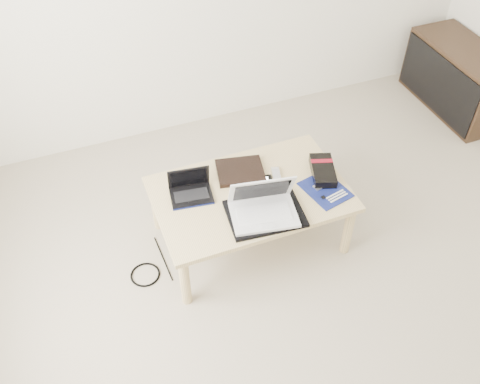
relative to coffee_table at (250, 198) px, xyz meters
name	(u,v)px	position (x,y,z in m)	size (l,w,h in m)	color
ground	(345,321)	(0.26, -0.74, -0.35)	(4.00, 4.00, 0.00)	beige
room_shell	(417,43)	(0.26, -0.74, 1.32)	(4.20, 4.20, 2.70)	white
coffee_table	(250,198)	(0.00, 0.00, 0.00)	(1.10, 0.70, 0.40)	#DFC086
media_cabinet	(459,79)	(2.04, 0.71, -0.10)	(0.41, 0.90, 0.50)	#372416
book	(240,171)	(0.00, 0.17, 0.06)	(0.31, 0.28, 0.03)	black
netbook	(191,190)	(-0.32, 0.11, 0.08)	(0.26, 0.20, 0.17)	black
tablet	(254,187)	(0.03, 0.03, 0.05)	(0.27, 0.23, 0.01)	black
remote	(277,180)	(0.18, 0.03, 0.06)	(0.10, 0.21, 0.02)	silver
neoprene_sleeve	(265,214)	(0.01, -0.19, 0.06)	(0.41, 0.30, 0.02)	black
white_laptop	(263,206)	(0.00, -0.19, 0.12)	(0.39, 0.31, 0.24)	silver
motherboard	(326,190)	(0.41, -0.14, 0.05)	(0.27, 0.31, 0.01)	#0C1551
gpu_box	(323,171)	(0.45, -0.01, 0.08)	(0.20, 0.29, 0.06)	black
cable_coil	(239,198)	(-0.08, -0.03, 0.05)	(0.11, 0.11, 0.01)	black
floor_cable_coil	(145,275)	(-0.68, -0.04, -0.35)	(0.17, 0.17, 0.01)	black
floor_cable_trail	(163,258)	(-0.55, 0.04, -0.35)	(0.01, 0.01, 0.35)	black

